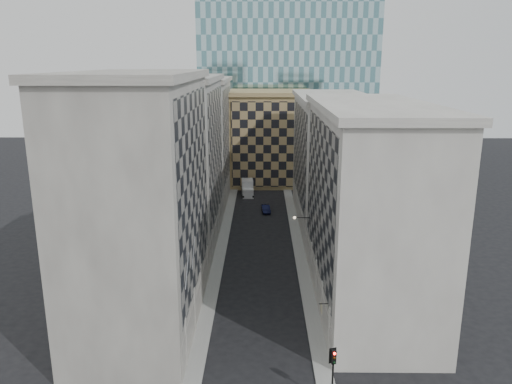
{
  "coord_description": "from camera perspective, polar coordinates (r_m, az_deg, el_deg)",
  "views": [
    {
      "loc": [
        0.17,
        -33.6,
        24.59
      ],
      "look_at": [
        -0.39,
        15.78,
        11.57
      ],
      "focal_mm": 35.0,
      "sensor_mm": 36.0,
      "label": 1
    }
  ],
  "objects": [
    {
      "name": "tan_block",
      "position": [
        102.64,
        1.67,
        6.28
      ],
      "size": [
        16.8,
        14.8,
        18.8
      ],
      "color": "tan",
      "rests_on": "ground"
    },
    {
      "name": "church_tower",
      "position": [
        115.62,
        0.58,
        15.94
      ],
      "size": [
        7.2,
        7.2,
        51.5
      ],
      "color": "#2B2721",
      "rests_on": "ground"
    },
    {
      "name": "traffic_light",
      "position": [
        38.72,
        8.81,
        -18.87
      ],
      "size": [
        0.54,
        0.51,
        4.33
      ],
      "rotation": [
        0.0,
        0.0,
        0.26
      ],
      "color": "black",
      "rests_on": "sidewalk_east"
    },
    {
      "name": "bldg_right_b",
      "position": [
        77.77,
        8.58,
        3.68
      ],
      "size": [
        10.8,
        28.8,
        19.7
      ],
      "color": "#AEA8A0",
      "rests_on": "ground"
    },
    {
      "name": "shop_sign",
      "position": [
        44.77,
        7.5,
        -12.98
      ],
      "size": [
        0.83,
        0.73,
        0.81
      ],
      "rotation": [
        0.0,
        0.0,
        0.02
      ],
      "color": "black",
      "rests_on": "ground"
    },
    {
      "name": "bldg_right_a",
      "position": [
        51.77,
        12.56,
        -1.59
      ],
      "size": [
        10.8,
        26.8,
        20.7
      ],
      "color": "#AEA8A0",
      "rests_on": "ground"
    },
    {
      "name": "dark_car",
      "position": [
        83.43,
        1.12,
        -1.93
      ],
      "size": [
        1.71,
        3.83,
        1.22
      ],
      "primitive_type": "imported",
      "rotation": [
        0.0,
        0.0,
        0.11
      ],
      "color": "black",
      "rests_on": "ground"
    },
    {
      "name": "box_truck",
      "position": [
        93.99,
        -0.97,
        0.38
      ],
      "size": [
        2.47,
        5.29,
        2.83
      ],
      "rotation": [
        0.0,
        0.0,
        0.07
      ],
      "color": "silver",
      "rests_on": "ground"
    },
    {
      "name": "bldg_left_b",
      "position": [
        68.8,
        -8.62,
        3.49
      ],
      "size": [
        10.8,
        22.8,
        22.7
      ],
      "color": "gray",
      "rests_on": "ground"
    },
    {
      "name": "bracket_lamp",
      "position": [
        60.61,
        4.6,
        -2.94
      ],
      "size": [
        1.98,
        0.36,
        0.36
      ],
      "color": "black",
      "rests_on": "ground"
    },
    {
      "name": "sidewalk_east",
      "position": [
        68.35,
        4.9,
        -6.3
      ],
      "size": [
        1.5,
        100.0,
        0.15
      ],
      "primitive_type": "cube",
      "color": "gray",
      "rests_on": "ground"
    },
    {
      "name": "sidewalk_west",
      "position": [
        68.38,
        -3.97,
        -6.27
      ],
      "size": [
        1.5,
        100.0,
        0.15
      ],
      "primitive_type": "cube",
      "color": "gray",
      "rests_on": "ground"
    },
    {
      "name": "bldg_left_c",
      "position": [
        90.34,
        -6.42,
        5.92
      ],
      "size": [
        10.8,
        22.8,
        21.7
      ],
      "color": "gray",
      "rests_on": "ground"
    },
    {
      "name": "flagpoles_left",
      "position": [
        43.36,
        -7.52,
        -7.86
      ],
      "size": [
        0.1,
        6.33,
        2.33
      ],
      "color": "gray",
      "rests_on": "ground"
    },
    {
      "name": "bldg_left_a",
      "position": [
        47.69,
        -12.78,
        -1.13
      ],
      "size": [
        10.8,
        22.8,
        23.7
      ],
      "color": "gray",
      "rests_on": "ground"
    }
  ]
}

